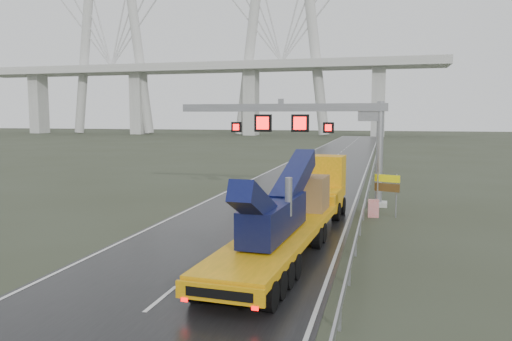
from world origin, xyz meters
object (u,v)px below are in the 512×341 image
(sign_gantry, at_px, (310,124))
(exit_sign_pair, at_px, (387,187))
(striped_barrier, at_px, (374,208))
(heavy_haul_truck, at_px, (301,204))

(sign_gantry, height_order, exit_sign_pair, sign_gantry)
(sign_gantry, distance_m, striped_barrier, 7.90)
(sign_gantry, xyz_separation_m, striped_barrier, (4.57, -3.99, -5.06))
(heavy_haul_truck, bearing_deg, striped_barrier, 63.22)
(heavy_haul_truck, height_order, exit_sign_pair, heavy_haul_truck)
(exit_sign_pair, bearing_deg, sign_gantry, 163.53)
(exit_sign_pair, distance_m, striped_barrier, 1.55)
(striped_barrier, bearing_deg, heavy_haul_truck, -120.47)
(sign_gantry, bearing_deg, exit_sign_pair, -35.31)
(heavy_haul_truck, xyz_separation_m, striped_barrier, (3.53, 6.10, -1.18))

